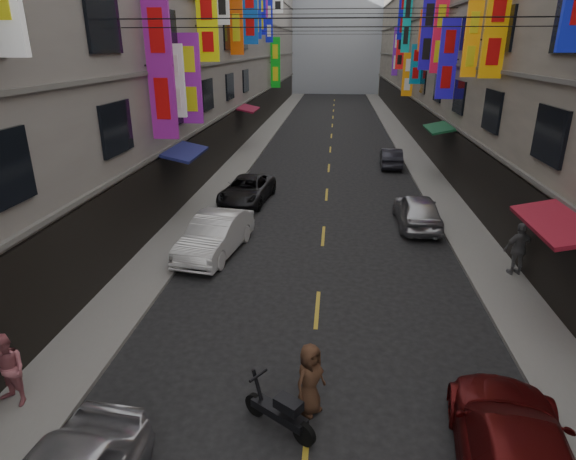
% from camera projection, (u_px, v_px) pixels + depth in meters
% --- Properties ---
extents(sidewalk_left, '(2.00, 90.00, 0.12)m').
position_uv_depth(sidewalk_left, '(253.00, 147.00, 37.22)').
color(sidewalk_left, slate).
rests_on(sidewalk_left, ground).
extents(sidewalk_right, '(2.00, 90.00, 0.12)m').
position_uv_depth(sidewalk_right, '(410.00, 150.00, 36.12)').
color(sidewalk_right, slate).
rests_on(sidewalk_right, ground).
extents(building_row_left, '(10.14, 90.00, 19.00)m').
position_uv_depth(building_row_left, '(167.00, 15.00, 34.40)').
color(building_row_left, gray).
rests_on(building_row_left, ground).
extents(building_row_right, '(10.14, 90.00, 19.00)m').
position_uv_depth(building_row_right, '(514.00, 13.00, 32.20)').
color(building_row_right, gray).
rests_on(building_row_right, ground).
extents(haze_block, '(18.00, 8.00, 22.00)m').
position_uv_depth(haze_block, '(337.00, 23.00, 79.24)').
color(haze_block, '#AEB5C2').
rests_on(haze_block, ground).
extents(shop_signage, '(14.00, 55.00, 12.66)m').
position_uv_depth(shop_signage, '(329.00, 13.00, 26.75)').
color(shop_signage, '#0D1F9C').
rests_on(shop_signage, ground).
extents(street_awnings, '(13.99, 35.20, 0.41)m').
position_uv_depth(street_awnings, '(297.00, 154.00, 20.86)').
color(street_awnings, '#134718').
rests_on(street_awnings, ground).
extents(overhead_cables, '(14.00, 38.04, 1.24)m').
position_uv_depth(overhead_cables, '(332.00, 13.00, 22.39)').
color(overhead_cables, black).
rests_on(overhead_cables, ground).
extents(lane_markings, '(0.12, 80.20, 0.01)m').
position_uv_depth(lane_markings, '(330.00, 158.00, 33.90)').
color(lane_markings, gold).
rests_on(lane_markings, ground).
extents(scooter_crossing, '(1.56, 1.10, 1.14)m').
position_uv_depth(scooter_crossing, '(280.00, 412.00, 9.72)').
color(scooter_crossing, black).
rests_on(scooter_crossing, ground).
extents(scooter_far_right, '(0.64, 1.79, 1.14)m').
position_uv_depth(scooter_far_right, '(414.00, 212.00, 21.46)').
color(scooter_far_right, black).
rests_on(scooter_far_right, ground).
extents(car_left_mid, '(2.28, 4.74, 1.50)m').
position_uv_depth(car_left_mid, '(215.00, 235.00, 18.01)').
color(car_left_mid, white).
rests_on(car_left_mid, ground).
extents(car_left_far, '(2.58, 4.75, 1.26)m').
position_uv_depth(car_left_far, '(247.00, 190.00, 24.12)').
color(car_left_far, black).
rests_on(car_left_far, ground).
extents(car_right_near, '(2.69, 5.21, 1.44)m').
position_uv_depth(car_right_near, '(517.00, 457.00, 8.31)').
color(car_right_near, '#601010').
rests_on(car_right_near, ground).
extents(car_right_mid, '(1.76, 4.28, 1.45)m').
position_uv_depth(car_right_mid, '(417.00, 210.00, 20.80)').
color(car_right_mid, '#B3B2B7').
rests_on(car_right_mid, ground).
extents(car_right_far, '(1.45, 3.78, 1.23)m').
position_uv_depth(car_right_far, '(391.00, 157.00, 31.22)').
color(car_right_far, '#282830').
rests_on(car_right_far, ground).
extents(pedestrian_lfar, '(0.96, 0.79, 1.69)m').
position_uv_depth(pedestrian_lfar, '(7.00, 371.00, 10.12)').
color(pedestrian_lfar, '#C16670').
rests_on(pedestrian_lfar, sidewalk_left).
extents(pedestrian_rfar, '(1.18, 0.83, 1.83)m').
position_uv_depth(pedestrian_rfar, '(519.00, 249.00, 16.04)').
color(pedestrian_rfar, '#5C5C5F').
rests_on(pedestrian_rfar, sidewalk_right).
extents(pedestrian_crossing, '(0.92, 0.97, 1.64)m').
position_uv_depth(pedestrian_crossing, '(310.00, 379.00, 10.09)').
color(pedestrian_crossing, '#472B1C').
rests_on(pedestrian_crossing, ground).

